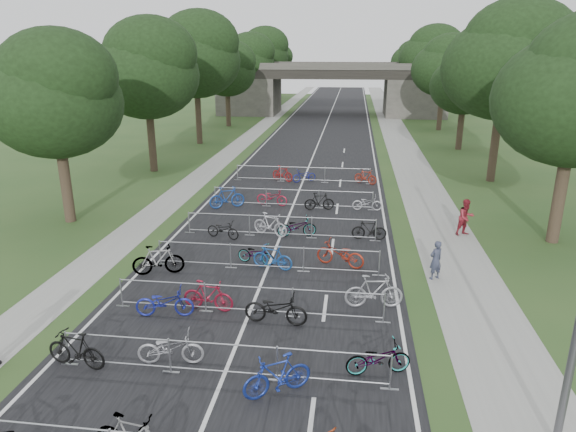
% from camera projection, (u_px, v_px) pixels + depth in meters
% --- Properties ---
extents(road, '(11.00, 140.00, 0.01)m').
position_uv_depth(road, '(324.00, 130.00, 58.19)').
color(road, black).
rests_on(road, ground).
extents(sidewalk_right, '(3.00, 140.00, 0.01)m').
position_uv_depth(sidewalk_right, '(395.00, 132.00, 57.23)').
color(sidewalk_right, gray).
rests_on(sidewalk_right, ground).
extents(sidewalk_left, '(2.00, 140.00, 0.01)m').
position_uv_depth(sidewalk_left, '(259.00, 129.00, 59.09)').
color(sidewalk_left, gray).
rests_on(sidewalk_left, ground).
extents(lane_markings, '(0.12, 140.00, 0.00)m').
position_uv_depth(lane_markings, '(324.00, 130.00, 58.19)').
color(lane_markings, silver).
rests_on(lane_markings, ground).
extents(overpass_bridge, '(31.00, 8.00, 7.05)m').
position_uv_depth(overpass_bridge, '(331.00, 89.00, 71.25)').
color(overpass_bridge, '#42413B').
rests_on(overpass_bridge, ground).
extents(tree_left_0, '(6.72, 6.72, 10.25)m').
position_uv_depth(tree_left_0, '(55.00, 98.00, 25.41)').
color(tree_left_0, '#33261C').
rests_on(tree_left_0, ground).
extents(tree_left_1, '(7.56, 7.56, 11.53)m').
position_uv_depth(tree_left_1, '(147.00, 71.00, 36.48)').
color(tree_left_1, '#33261C').
rests_on(tree_left_1, ground).
extents(tree_right_1, '(8.18, 8.18, 12.47)m').
position_uv_depth(tree_right_1, '(507.00, 63.00, 33.35)').
color(tree_right_1, '#33261C').
rests_on(tree_right_1, ground).
extents(tree_left_2, '(8.40, 8.40, 12.81)m').
position_uv_depth(tree_left_2, '(196.00, 57.00, 47.54)').
color(tree_left_2, '#33261C').
rests_on(tree_left_2, ground).
extents(tree_right_2, '(6.16, 6.16, 9.39)m').
position_uv_depth(tree_right_2, '(466.00, 83.00, 45.27)').
color(tree_right_2, '#33261C').
rests_on(tree_right_2, ground).
extents(tree_left_3, '(6.72, 6.72, 10.25)m').
position_uv_depth(tree_left_3, '(228.00, 70.00, 59.37)').
color(tree_left_3, '#33261C').
rests_on(tree_left_3, ground).
extents(tree_right_3, '(7.17, 7.17, 10.93)m').
position_uv_depth(tree_right_3, '(445.00, 67.00, 56.29)').
color(tree_right_3, '#33261C').
rests_on(tree_right_3, ground).
extents(tree_left_4, '(7.56, 7.56, 11.53)m').
position_uv_depth(tree_left_4, '(248.00, 60.00, 70.43)').
color(tree_left_4, '#33261C').
rests_on(tree_left_4, ground).
extents(tree_right_4, '(8.18, 8.18, 12.47)m').
position_uv_depth(tree_right_4, '(431.00, 56.00, 67.31)').
color(tree_right_4, '#33261C').
rests_on(tree_right_4, ground).
extents(tree_left_5, '(8.40, 8.40, 12.81)m').
position_uv_depth(tree_left_5, '(263.00, 54.00, 81.50)').
color(tree_left_5, '#33261C').
rests_on(tree_left_5, ground).
extents(tree_right_5, '(6.16, 6.16, 9.39)m').
position_uv_depth(tree_right_5, '(419.00, 68.00, 79.23)').
color(tree_right_5, '#33261C').
rests_on(tree_right_5, ground).
extents(tree_left_6, '(6.72, 6.72, 10.25)m').
position_uv_depth(tree_left_6, '(274.00, 62.00, 93.32)').
color(tree_left_6, '#33261C').
rests_on(tree_left_6, ground).
extents(tree_right_6, '(7.17, 7.17, 10.93)m').
position_uv_depth(tree_right_6, '(412.00, 60.00, 90.25)').
color(tree_right_6, '#33261C').
rests_on(tree_right_6, ground).
extents(barrier_row_1, '(9.70, 0.08, 1.10)m').
position_uv_depth(barrier_row_1, '(223.00, 360.00, 14.26)').
color(barrier_row_1, '#9EA0A5').
rests_on(barrier_row_1, ground).
extents(barrier_row_2, '(9.70, 0.08, 1.10)m').
position_uv_depth(barrier_row_2, '(249.00, 300.00, 17.65)').
color(barrier_row_2, '#9EA0A5').
rests_on(barrier_row_2, ground).
extents(barrier_row_3, '(9.70, 0.08, 1.10)m').
position_uv_depth(barrier_row_3, '(267.00, 258.00, 21.24)').
color(barrier_row_3, '#9EA0A5').
rests_on(barrier_row_3, ground).
extents(barrier_row_4, '(9.70, 0.08, 1.10)m').
position_uv_depth(barrier_row_4, '(280.00, 226.00, 25.01)').
color(barrier_row_4, '#9EA0A5').
rests_on(barrier_row_4, ground).
extents(barrier_row_5, '(9.70, 0.08, 1.10)m').
position_uv_depth(barrier_row_5, '(292.00, 198.00, 29.73)').
color(barrier_row_5, '#9EA0A5').
rests_on(barrier_row_5, ground).
extents(barrier_row_6, '(9.70, 0.08, 1.10)m').
position_uv_depth(barrier_row_6, '(303.00, 174.00, 35.39)').
color(barrier_row_6, '#9EA0A5').
rests_on(barrier_row_6, ground).
extents(bike_4, '(1.96, 0.84, 1.14)m').
position_uv_depth(bike_4, '(76.00, 350.00, 14.70)').
color(bike_4, black).
rests_on(bike_4, ground).
extents(bike_5, '(2.01, 0.94, 1.01)m').
position_uv_depth(bike_5, '(171.00, 348.00, 14.88)').
color(bike_5, gray).
rests_on(bike_5, ground).
extents(bike_6, '(1.95, 1.48, 1.17)m').
position_uv_depth(bike_6, '(277.00, 375.00, 13.51)').
color(bike_6, navy).
rests_on(bike_6, ground).
extents(bike_7, '(1.97, 1.11, 0.98)m').
position_uv_depth(bike_7, '(378.00, 359.00, 14.41)').
color(bike_7, '#9EA0A5').
rests_on(bike_7, ground).
extents(bike_8, '(2.09, 0.97, 1.06)m').
position_uv_depth(bike_8, '(165.00, 302.00, 17.54)').
color(bike_8, navy).
rests_on(bike_8, ground).
extents(bike_9, '(1.91, 0.75, 1.12)m').
position_uv_depth(bike_9, '(208.00, 296.00, 17.93)').
color(bike_9, maroon).
rests_on(bike_9, ground).
extents(bike_10, '(2.19, 0.91, 1.12)m').
position_uv_depth(bike_10, '(276.00, 309.00, 17.04)').
color(bike_10, black).
rests_on(bike_10, ground).
extents(bike_11, '(2.13, 0.85, 1.25)m').
position_uv_depth(bike_11, '(374.00, 292.00, 18.10)').
color(bike_11, '#929299').
rests_on(bike_11, ground).
extents(bike_12, '(2.16, 1.18, 1.25)m').
position_uv_depth(bike_12, '(158.00, 260.00, 20.79)').
color(bike_12, '#9EA0A5').
rests_on(bike_12, ground).
extents(bike_13, '(1.81, 1.04, 0.90)m').
position_uv_depth(bike_13, '(256.00, 254.00, 21.88)').
color(bike_13, '#9EA0A5').
rests_on(bike_13, ground).
extents(bike_14, '(1.83, 0.89, 1.06)m').
position_uv_depth(bike_14, '(273.00, 257.00, 21.32)').
color(bike_14, '#1A4993').
rests_on(bike_14, ground).
extents(bike_15, '(2.23, 1.37, 1.11)m').
position_uv_depth(bike_15, '(340.00, 254.00, 21.59)').
color(bike_15, maroon).
rests_on(bike_15, ground).
extents(bike_16, '(1.83, 1.08, 0.91)m').
position_uv_depth(bike_16, '(223.00, 229.00, 24.84)').
color(bike_16, black).
rests_on(bike_16, ground).
extents(bike_17, '(1.97, 1.25, 1.15)m').
position_uv_depth(bike_17, '(270.00, 225.00, 25.17)').
color(bike_17, '#A9A9B1').
rests_on(bike_17, ground).
extents(bike_18, '(2.01, 1.06, 1.00)m').
position_uv_depth(bike_18, '(297.00, 227.00, 25.07)').
color(bike_18, '#9EA0A5').
rests_on(bike_18, ground).
extents(bike_19, '(1.67, 0.48, 1.00)m').
position_uv_depth(bike_19, '(369.00, 230.00, 24.65)').
color(bike_19, black).
rests_on(bike_19, ground).
extents(bike_20, '(2.13, 1.46, 1.25)m').
position_uv_depth(bike_20, '(227.00, 198.00, 29.57)').
color(bike_20, '#1B4195').
rests_on(bike_20, ground).
extents(bike_21, '(1.97, 0.97, 0.99)m').
position_uv_depth(bike_21, '(272.00, 197.00, 30.11)').
color(bike_21, maroon).
rests_on(bike_21, ground).
extents(bike_22, '(1.76, 0.78, 1.02)m').
position_uv_depth(bike_22, '(319.00, 202.00, 29.20)').
color(bike_22, black).
rests_on(bike_22, ground).
extents(bike_23, '(1.69, 0.62, 0.88)m').
position_uv_depth(bike_23, '(367.00, 203.00, 29.19)').
color(bike_23, '#A2A2A9').
rests_on(bike_23, ground).
extents(bike_25, '(1.78, 1.35, 1.07)m').
position_uv_depth(bike_25, '(282.00, 174.00, 35.67)').
color(bike_25, maroon).
rests_on(bike_25, ground).
extents(bike_26, '(1.79, 1.39, 0.91)m').
position_uv_depth(bike_26, '(304.00, 176.00, 35.42)').
color(bike_26, navy).
rests_on(bike_26, ground).
extents(bike_27, '(1.71, 1.24, 1.01)m').
position_uv_depth(bike_27, '(365.00, 177.00, 34.93)').
color(bike_27, maroon).
rests_on(bike_27, ground).
extents(pedestrian_a, '(0.70, 0.64, 1.61)m').
position_uv_depth(pedestrian_a, '(436.00, 260.00, 20.33)').
color(pedestrian_a, '#313549').
rests_on(pedestrian_a, ground).
extents(pedestrian_b, '(1.11, 1.02, 1.83)m').
position_uv_depth(pedestrian_b, '(466.00, 218.00, 25.14)').
color(pedestrian_b, maroon).
rests_on(pedestrian_b, ground).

